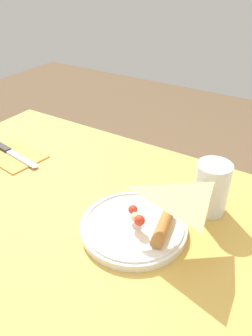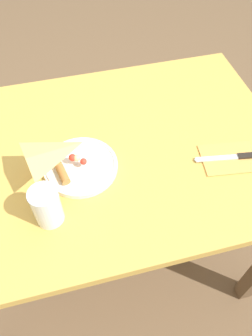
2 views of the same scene
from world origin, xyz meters
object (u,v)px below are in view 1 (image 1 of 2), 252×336
plate_pizza (133,224)px  napkin_folded (14,155)px  butter_knife (11,152)px  dining_table (88,266)px  milk_glass (211,190)px

plate_pizza → napkin_folded: size_ratio=1.19×
plate_pizza → butter_knife: plate_pizza is taller
dining_table → plate_pizza: (0.08, 0.05, 0.12)m
dining_table → butter_knife: (-0.37, 0.13, 0.12)m
plate_pizza → milk_glass: size_ratio=1.85×
dining_table → milk_glass: milk_glass is taller
butter_knife → napkin_folded: bearing=0.0°
plate_pizza → milk_glass: 0.18m
napkin_folded → butter_knife: size_ratio=0.86×
napkin_folded → butter_knife: butter_knife is taller
dining_table → butter_knife: bearing=160.4°
milk_glass → butter_knife: (-0.56, -0.07, -0.05)m
dining_table → butter_knife: size_ratio=5.34×
plate_pizza → milk_glass: (0.11, 0.15, 0.04)m
dining_table → plate_pizza: 0.16m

